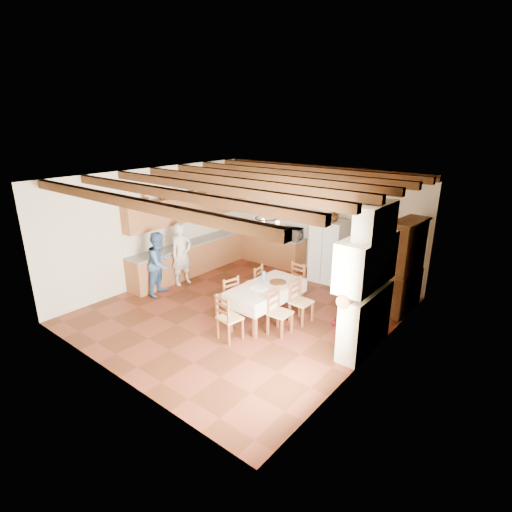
{
  "coord_description": "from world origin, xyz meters",
  "views": [
    {
      "loc": [
        5.41,
        -6.23,
        4.13
      ],
      "look_at": [
        0.1,
        0.3,
        1.25
      ],
      "focal_mm": 28.0,
      "sensor_mm": 36.0,
      "label": 1
    }
  ],
  "objects_px": {
    "hutch": "(404,267)",
    "chair_end_near": "(230,317)",
    "dining_table": "(266,289)",
    "chair_right_near": "(280,312)",
    "refrigerator": "(328,251)",
    "chair_left_far": "(252,284)",
    "microwave": "(292,233)",
    "chair_right_far": "(301,301)",
    "person_woman_red": "(347,285)",
    "chair_left_near": "(227,296)",
    "chair_end_far": "(293,283)",
    "person_woman_blue": "(160,263)",
    "person_man": "(182,254)"
  },
  "relations": [
    {
      "from": "chair_right_far",
      "to": "chair_end_far",
      "type": "xyz_separation_m",
      "value": [
        -0.68,
        0.71,
        0.0
      ]
    },
    {
      "from": "chair_end_far",
      "to": "person_man",
      "type": "xyz_separation_m",
      "value": [
        -2.91,
        -0.88,
        0.34
      ]
    },
    {
      "from": "person_woman_blue",
      "to": "microwave",
      "type": "distance_m",
      "value": 3.85
    },
    {
      "from": "chair_left_far",
      "to": "microwave",
      "type": "distance_m",
      "value": 2.67
    },
    {
      "from": "dining_table",
      "to": "chair_right_near",
      "type": "bearing_deg",
      "value": -28.98
    },
    {
      "from": "person_woman_blue",
      "to": "chair_end_far",
      "type": "bearing_deg",
      "value": -78.41
    },
    {
      "from": "hutch",
      "to": "person_man",
      "type": "bearing_deg",
      "value": -153.68
    },
    {
      "from": "dining_table",
      "to": "chair_left_far",
      "type": "relative_size",
      "value": 1.87
    },
    {
      "from": "dining_table",
      "to": "person_woman_blue",
      "type": "height_order",
      "value": "person_woman_blue"
    },
    {
      "from": "hutch",
      "to": "chair_end_near",
      "type": "distance_m",
      "value": 4.04
    },
    {
      "from": "person_woman_blue",
      "to": "person_man",
      "type": "bearing_deg",
      "value": -13.51
    },
    {
      "from": "dining_table",
      "to": "chair_right_far",
      "type": "xyz_separation_m",
      "value": [
        0.68,
        0.35,
        -0.21
      ]
    },
    {
      "from": "refrigerator",
      "to": "chair_left_far",
      "type": "xyz_separation_m",
      "value": [
        -0.66,
        -2.38,
        -0.35
      ]
    },
    {
      "from": "person_woman_red",
      "to": "microwave",
      "type": "height_order",
      "value": "person_woman_red"
    },
    {
      "from": "chair_left_far",
      "to": "hutch",
      "type": "bearing_deg",
      "value": 110.26
    },
    {
      "from": "chair_end_near",
      "to": "chair_end_far",
      "type": "height_order",
      "value": "same"
    },
    {
      "from": "person_man",
      "to": "chair_left_far",
      "type": "bearing_deg",
      "value": -75.29
    },
    {
      "from": "microwave",
      "to": "chair_right_far",
      "type": "bearing_deg",
      "value": -62.14
    },
    {
      "from": "dining_table",
      "to": "chair_left_far",
      "type": "height_order",
      "value": "chair_left_far"
    },
    {
      "from": "dining_table",
      "to": "microwave",
      "type": "xyz_separation_m",
      "value": [
        -1.33,
        2.95,
        0.36
      ]
    },
    {
      "from": "chair_left_far",
      "to": "person_woman_red",
      "type": "relative_size",
      "value": 0.53
    },
    {
      "from": "chair_right_near",
      "to": "microwave",
      "type": "xyz_separation_m",
      "value": [
        -1.96,
        3.3,
        0.57
      ]
    },
    {
      "from": "dining_table",
      "to": "person_man",
      "type": "height_order",
      "value": "person_man"
    },
    {
      "from": "hutch",
      "to": "person_man",
      "type": "distance_m",
      "value": 5.45
    },
    {
      "from": "hutch",
      "to": "dining_table",
      "type": "xyz_separation_m",
      "value": [
        -2.13,
        -2.25,
        -0.37
      ]
    },
    {
      "from": "chair_right_far",
      "to": "person_woman_blue",
      "type": "height_order",
      "value": "person_woman_blue"
    },
    {
      "from": "dining_table",
      "to": "person_woman_red",
      "type": "distance_m",
      "value": 1.69
    },
    {
      "from": "dining_table",
      "to": "person_woman_red",
      "type": "xyz_separation_m",
      "value": [
        1.46,
        0.83,
        0.21
      ]
    },
    {
      "from": "chair_left_near",
      "to": "chair_right_near",
      "type": "distance_m",
      "value": 1.38
    },
    {
      "from": "refrigerator",
      "to": "chair_right_near",
      "type": "height_order",
      "value": "refrigerator"
    },
    {
      "from": "person_woman_blue",
      "to": "person_woman_red",
      "type": "height_order",
      "value": "person_woman_red"
    },
    {
      "from": "refrigerator",
      "to": "chair_end_far",
      "type": "bearing_deg",
      "value": -91.25
    },
    {
      "from": "chair_right_near",
      "to": "chair_right_far",
      "type": "height_order",
      "value": "same"
    },
    {
      "from": "chair_end_far",
      "to": "chair_right_far",
      "type": "bearing_deg",
      "value": -41.78
    },
    {
      "from": "chair_left_near",
      "to": "chair_left_far",
      "type": "distance_m",
      "value": 0.85
    },
    {
      "from": "dining_table",
      "to": "hutch",
      "type": "bearing_deg",
      "value": 46.54
    },
    {
      "from": "person_woman_red",
      "to": "chair_left_far",
      "type": "bearing_deg",
      "value": -85.85
    },
    {
      "from": "chair_right_near",
      "to": "person_woman_red",
      "type": "height_order",
      "value": "person_woman_red"
    },
    {
      "from": "chair_right_near",
      "to": "microwave",
      "type": "relative_size",
      "value": 1.74
    },
    {
      "from": "refrigerator",
      "to": "dining_table",
      "type": "height_order",
      "value": "refrigerator"
    },
    {
      "from": "hutch",
      "to": "chair_end_near",
      "type": "height_order",
      "value": "hutch"
    },
    {
      "from": "chair_right_far",
      "to": "chair_end_far",
      "type": "relative_size",
      "value": 1.0
    },
    {
      "from": "hutch",
      "to": "chair_left_near",
      "type": "distance_m",
      "value": 3.97
    },
    {
      "from": "dining_table",
      "to": "chair_right_near",
      "type": "relative_size",
      "value": 1.87
    },
    {
      "from": "refrigerator",
      "to": "hutch",
      "type": "height_order",
      "value": "hutch"
    },
    {
      "from": "person_woman_blue",
      "to": "microwave",
      "type": "xyz_separation_m",
      "value": [
        1.51,
        3.53,
        0.26
      ]
    },
    {
      "from": "chair_right_far",
      "to": "microwave",
      "type": "xyz_separation_m",
      "value": [
        -2.01,
        2.6,
        0.57
      ]
    },
    {
      "from": "dining_table",
      "to": "microwave",
      "type": "height_order",
      "value": "microwave"
    },
    {
      "from": "chair_end_far",
      "to": "chair_left_near",
      "type": "bearing_deg",
      "value": -112.37
    },
    {
      "from": "dining_table",
      "to": "person_woman_blue",
      "type": "bearing_deg",
      "value": -168.48
    }
  ]
}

